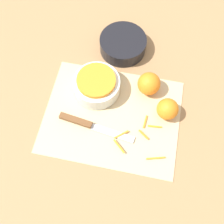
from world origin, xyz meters
The scene contains 8 objects.
ground_plane centered at (0.00, 0.00, 0.00)m, with size 4.00×4.00×0.00m, color #9E754C.
cutting_board centered at (0.00, 0.00, 0.00)m, with size 0.45×0.35×0.01m.
bowl_speckled centered at (-0.07, 0.09, 0.04)m, with size 0.16×0.16×0.07m.
bowl_dark centered at (-0.02, 0.28, 0.03)m, with size 0.17×0.17×0.05m.
knife centered at (-0.09, -0.05, 0.01)m, with size 0.26×0.06×0.02m.
orange_left centered at (0.18, 0.04, 0.04)m, with size 0.07×0.07×0.07m.
orange_right centered at (0.10, 0.12, 0.04)m, with size 0.08×0.08×0.08m.
peel_pile centered at (0.10, -0.06, 0.01)m, with size 0.17×0.15×0.01m.
Camera 1 is at (0.07, -0.33, 0.82)m, focal length 42.00 mm.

